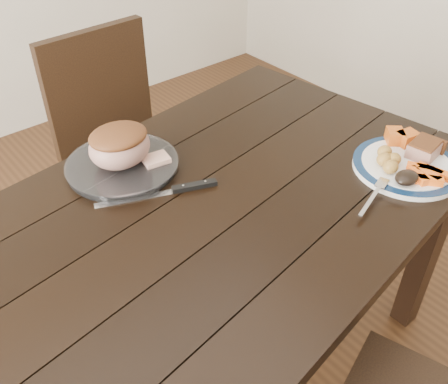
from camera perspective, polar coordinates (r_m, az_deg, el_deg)
dining_table at (r=1.29m, az=-3.33°, el=-6.02°), size 1.71×1.11×0.75m
chair_far at (r=1.96m, az=-11.62°, el=5.59°), size 0.44×0.45×0.93m
dinner_plate at (r=1.46m, az=20.11°, el=2.73°), size 0.29×0.29×0.02m
plate_rim at (r=1.46m, az=20.18°, el=3.00°), size 0.29×0.29×0.02m
serving_platter at (r=1.40m, az=-11.51°, el=2.90°), size 0.30×0.30×0.02m
pork_slice at (r=1.50m, az=21.90°, el=4.53°), size 0.10×0.08×0.04m
roasted_potatoes at (r=1.42m, az=18.25°, el=3.56°), size 0.09×0.09×0.04m
carrot_batons at (r=1.41m, az=22.19°, el=1.92°), size 0.09×0.11×0.02m
pumpkin_wedges at (r=1.53m, az=19.57°, el=5.93°), size 0.08×0.09×0.04m
dark_mushroom at (r=1.37m, az=20.16°, el=1.55°), size 0.07×0.05×0.03m
fork at (r=1.32m, az=16.86°, el=-0.23°), size 0.18×0.07×0.00m
roast_joint at (r=1.37m, az=-11.84°, el=5.07°), size 0.17×0.15×0.11m
cut_slice at (r=1.38m, az=-7.78°, el=3.66°), size 0.08×0.07×0.02m
carving_knife at (r=1.30m, az=-5.07°, el=0.34°), size 0.30×0.14×0.01m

